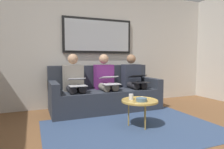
% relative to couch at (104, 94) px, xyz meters
% --- Properties ---
extents(wall_rear, '(6.00, 0.12, 2.60)m').
position_rel_couch_xyz_m(wall_rear, '(0.00, -0.48, 0.99)').
color(wall_rear, beige).
rests_on(wall_rear, ground_plane).
extents(area_rug, '(2.60, 1.80, 0.01)m').
position_rel_couch_xyz_m(area_rug, '(0.00, 1.27, -0.31)').
color(area_rug, '#33476B').
rests_on(area_rug, ground_plane).
extents(couch, '(2.20, 0.90, 0.90)m').
position_rel_couch_xyz_m(couch, '(0.00, 0.00, 0.00)').
color(couch, '#2D333D').
rests_on(couch, ground_plane).
extents(framed_mirror, '(1.57, 0.05, 0.77)m').
position_rel_couch_xyz_m(framed_mirror, '(0.00, -0.39, 1.24)').
color(framed_mirror, black).
extents(coffee_table, '(0.56, 0.56, 0.42)m').
position_rel_couch_xyz_m(coffee_table, '(-0.13, 1.22, 0.08)').
color(coffee_table, tan).
rests_on(coffee_table, ground_plane).
extents(cup, '(0.07, 0.07, 0.09)m').
position_rel_couch_xyz_m(cup, '(-0.03, 1.13, 0.14)').
color(cup, silver).
rests_on(cup, coffee_table).
extents(bowl, '(0.16, 0.16, 0.05)m').
position_rel_couch_xyz_m(bowl, '(-0.12, 1.29, 0.12)').
color(bowl, slate).
rests_on(bowl, coffee_table).
extents(person_left, '(0.38, 0.58, 1.14)m').
position_rel_couch_xyz_m(person_left, '(-0.64, 0.07, 0.30)').
color(person_left, '#2D3342').
rests_on(person_left, couch).
extents(laptop_black, '(0.33, 0.37, 0.16)m').
position_rel_couch_xyz_m(laptop_black, '(-0.64, 0.31, 0.32)').
color(laptop_black, black).
extents(person_middle, '(0.38, 0.58, 1.14)m').
position_rel_couch_xyz_m(person_middle, '(0.00, 0.07, 0.30)').
color(person_middle, '#66236B').
rests_on(person_middle, couch).
extents(laptop_white, '(0.32, 0.36, 0.15)m').
position_rel_couch_xyz_m(laptop_white, '(0.00, 0.31, 0.32)').
color(laptop_white, white).
extents(person_right, '(0.38, 0.58, 1.14)m').
position_rel_couch_xyz_m(person_right, '(0.64, 0.07, 0.30)').
color(person_right, gray).
rests_on(person_right, couch).
extents(laptop_silver, '(0.30, 0.34, 0.14)m').
position_rel_couch_xyz_m(laptop_silver, '(0.64, 0.32, 0.32)').
color(laptop_silver, silver).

